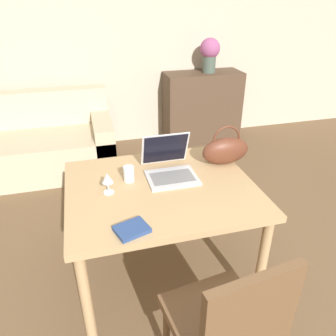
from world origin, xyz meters
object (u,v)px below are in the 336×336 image
(laptop, at_px, (169,164))
(flower_vase, at_px, (210,52))
(couch, at_px, (37,146))
(drinking_glass, at_px, (129,174))
(chair, at_px, (229,323))
(handbag, at_px, (225,150))
(wine_glass, at_px, (107,179))

(laptop, distance_m, flower_vase, 2.34)
(couch, bearing_deg, drinking_glass, -66.53)
(chair, xyz_separation_m, drinking_glass, (-0.27, 0.96, 0.26))
(drinking_glass, bearing_deg, laptop, 7.37)
(couch, distance_m, handbag, 2.30)
(laptop, relative_size, drinking_glass, 3.53)
(drinking_glass, height_order, flower_vase, flower_vase)
(drinking_glass, xyz_separation_m, handbag, (0.68, 0.06, 0.05))
(wine_glass, bearing_deg, laptop, 19.00)
(chair, xyz_separation_m, wine_glass, (-0.41, 0.86, 0.30))
(flower_vase, bearing_deg, laptop, -117.66)
(couch, distance_m, laptop, 2.08)
(chair, xyz_separation_m, handbag, (0.41, 1.03, 0.31))
(chair, bearing_deg, drinking_glass, 97.81)
(laptop, bearing_deg, flower_vase, 62.34)
(laptop, xyz_separation_m, flower_vase, (1.07, 2.05, 0.34))
(wine_glass, bearing_deg, couch, 108.50)
(chair, distance_m, couch, 2.93)
(chair, relative_size, flower_vase, 2.27)
(couch, xyz_separation_m, drinking_glass, (0.77, -1.76, 0.49))
(couch, height_order, handbag, handbag)
(laptop, height_order, flower_vase, flower_vase)
(chair, distance_m, drinking_glass, 1.03)
(laptop, bearing_deg, couch, 120.92)
(chair, relative_size, handbag, 2.74)
(couch, xyz_separation_m, flower_vase, (2.11, 0.32, 0.85))
(drinking_glass, xyz_separation_m, wine_glass, (-0.14, -0.11, 0.04))
(couch, height_order, drinking_glass, drinking_glass)
(chair, distance_m, flower_vase, 3.29)
(drinking_glass, relative_size, handbag, 0.30)
(chair, height_order, wine_glass, chair)
(couch, relative_size, flower_vase, 4.04)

